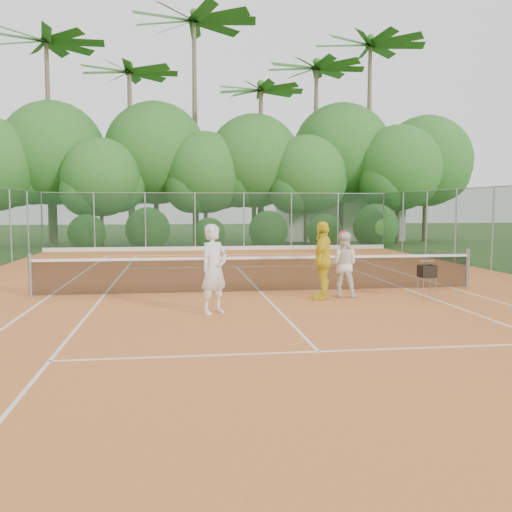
{
  "coord_description": "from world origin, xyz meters",
  "views": [
    {
      "loc": [
        -2.19,
        -15.06,
        2.32
      ],
      "look_at": [
        -0.28,
        -1.2,
        1.1
      ],
      "focal_mm": 40.0,
      "sensor_mm": 36.0,
      "label": 1
    }
  ],
  "objects_px": {
    "player_white": "(214,269)",
    "player_center_grp": "(343,264)",
    "player_yellow": "(323,260)",
    "ball_hopper": "(427,272)"
  },
  "relations": [
    {
      "from": "player_white",
      "to": "player_center_grp",
      "type": "xyz_separation_m",
      "value": [
        3.39,
        1.83,
        -0.13
      ]
    },
    {
      "from": "player_white",
      "to": "player_yellow",
      "type": "distance_m",
      "value": 3.19
    },
    {
      "from": "player_white",
      "to": "ball_hopper",
      "type": "xyz_separation_m",
      "value": [
        5.41,
        1.3,
        -0.3
      ]
    },
    {
      "from": "player_white",
      "to": "ball_hopper",
      "type": "relative_size",
      "value": 2.3
    },
    {
      "from": "player_white",
      "to": "ball_hopper",
      "type": "distance_m",
      "value": 5.57
    },
    {
      "from": "player_white",
      "to": "player_yellow",
      "type": "bearing_deg",
      "value": -10.45
    },
    {
      "from": "player_white",
      "to": "player_yellow",
      "type": "height_order",
      "value": "player_yellow"
    },
    {
      "from": "ball_hopper",
      "to": "player_yellow",
      "type": "bearing_deg",
      "value": 169.76
    },
    {
      "from": "player_center_grp",
      "to": "ball_hopper",
      "type": "height_order",
      "value": "player_center_grp"
    },
    {
      "from": "player_center_grp",
      "to": "player_yellow",
      "type": "relative_size",
      "value": 0.87
    }
  ]
}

